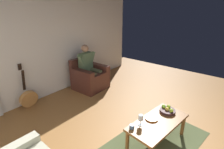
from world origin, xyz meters
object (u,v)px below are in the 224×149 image
armchair (90,77)px  guitar (28,98)px  decorative_dish (152,118)px  candle_jar (132,127)px  coffee_table (158,124)px  person_seated (89,66)px  wine_glass_near (141,118)px  fruit_bowl (167,110)px

armchair → guitar: (1.58, -0.35, -0.08)m
armchair → decorative_dish: bearing=68.9°
armchair → candle_jar: size_ratio=11.15×
armchair → guitar: bearing=-14.5°
coffee_table → candle_jar: bearing=-28.7°
person_seated → guitar: person_seated is taller
armchair → decorative_dish: (0.79, 2.30, 0.12)m
armchair → coffee_table: armchair is taller
guitar → candle_jar: 2.57m
wine_glass_near → candle_jar: (0.15, -0.06, -0.09)m
fruit_bowl → candle_jar: size_ratio=3.57×
coffee_table → fruit_bowl: fruit_bowl is taller
armchair → fruit_bowl: armchair is taller
armchair → candle_jar: bearing=59.1°
person_seated → decorative_dish: 2.44m
coffee_table → fruit_bowl: bearing=178.9°
person_seated → candle_jar: bearing=59.0°
person_seated → coffee_table: 2.54m
wine_glass_near → fruit_bowl: size_ratio=0.68×
wine_glass_near → decorative_dish: bearing=165.9°
armchair → coffee_table: (0.78, 2.41, 0.05)m
armchair → decorative_dish: 2.44m
person_seated → guitar: (1.58, -0.35, -0.42)m
guitar → armchair: bearing=167.6°
coffee_table → fruit_bowl: 0.36m
armchair → person_seated: person_seated is taller
guitar → decorative_dish: guitar is taller
person_seated → wine_glass_near: person_seated is taller
guitar → candle_jar: guitar is taller
person_seated → fruit_bowl: (0.43, 2.41, -0.18)m
armchair → wine_glass_near: bearing=62.8°
armchair → wine_glass_near: armchair is taller
wine_glass_near → candle_jar: size_ratio=2.44×
coffee_table → candle_jar: candle_jar is taller
decorative_dish → candle_jar: size_ratio=2.78×
armchair → candle_jar: armchair is taller
guitar → decorative_dish: size_ratio=4.83×
coffee_table → decorative_dish: 0.13m
guitar → coffee_table: bearing=106.1°
person_seated → wine_glass_near: (1.05, 2.23, -0.10)m
wine_glass_near → decorative_dish: (-0.25, 0.06, -0.11)m
coffee_table → fruit_bowl: size_ratio=4.30×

